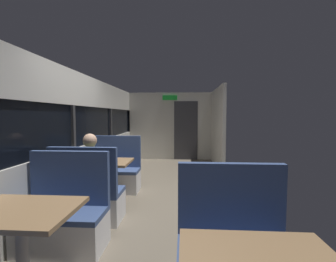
% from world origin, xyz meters
% --- Properties ---
extents(ground_plane, '(3.30, 9.20, 0.02)m').
position_xyz_m(ground_plane, '(0.00, 0.00, -0.01)').
color(ground_plane, '#665B4C').
extents(carriage_window_panel_left, '(0.09, 8.48, 2.30)m').
position_xyz_m(carriage_window_panel_left, '(-1.45, 0.00, 1.11)').
color(carriage_window_panel_left, beige).
rests_on(carriage_window_panel_left, ground_plane).
extents(carriage_end_bulkhead, '(2.90, 0.11, 2.30)m').
position_xyz_m(carriage_end_bulkhead, '(0.06, 4.19, 1.14)').
color(carriage_end_bulkhead, beige).
rests_on(carriage_end_bulkhead, ground_plane).
extents(carriage_aisle_panel_right, '(0.08, 2.40, 2.30)m').
position_xyz_m(carriage_aisle_panel_right, '(1.45, 3.00, 1.15)').
color(carriage_aisle_panel_right, beige).
rests_on(carriage_aisle_panel_right, ground_plane).
extents(dining_table_near_window, '(0.90, 0.70, 0.74)m').
position_xyz_m(dining_table_near_window, '(-0.89, -2.09, 0.64)').
color(dining_table_near_window, '#9E9EA3').
rests_on(dining_table_near_window, ground_plane).
extents(bench_near_window_facing_entry, '(0.95, 0.50, 1.10)m').
position_xyz_m(bench_near_window_facing_entry, '(-0.89, -1.39, 0.33)').
color(bench_near_window_facing_entry, silver).
rests_on(bench_near_window_facing_entry, ground_plane).
extents(dining_table_mid_window, '(0.90, 0.70, 0.74)m').
position_xyz_m(dining_table_mid_window, '(-0.89, -0.00, 0.64)').
color(dining_table_mid_window, '#9E9EA3').
rests_on(dining_table_mid_window, ground_plane).
extents(bench_mid_window_facing_end, '(0.95, 0.50, 1.10)m').
position_xyz_m(bench_mid_window_facing_end, '(-0.89, -0.70, 0.33)').
color(bench_mid_window_facing_end, silver).
rests_on(bench_mid_window_facing_end, ground_plane).
extents(bench_mid_window_facing_entry, '(0.95, 0.50, 1.10)m').
position_xyz_m(bench_mid_window_facing_entry, '(-0.89, 0.69, 0.33)').
color(bench_mid_window_facing_entry, silver).
rests_on(bench_mid_window_facing_entry, ground_plane).
extents(bench_front_aisle_facing_entry, '(0.95, 0.50, 1.10)m').
position_xyz_m(bench_front_aisle_facing_entry, '(0.89, -1.99, 0.33)').
color(bench_front_aisle_facing_entry, silver).
rests_on(bench_front_aisle_facing_entry, ground_plane).
extents(seated_passenger, '(0.47, 0.55, 1.26)m').
position_xyz_m(seated_passenger, '(-0.89, -0.63, 0.54)').
color(seated_passenger, '#26262D').
rests_on(seated_passenger, ground_plane).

